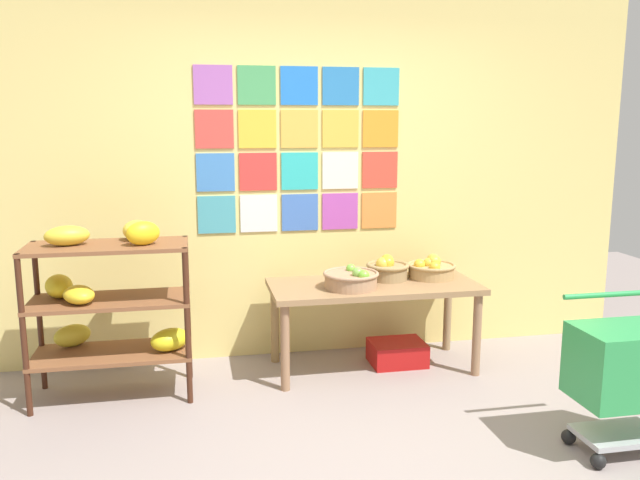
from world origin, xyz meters
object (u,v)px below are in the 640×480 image
shopping_cart (628,368)px  fruit_basket_right (387,269)px  display_table (374,294)px  produce_crate_under_table (397,353)px  banana_shelf_unit (107,293)px  fruit_basket_left (431,268)px  fruit_basket_back_right (351,279)px

shopping_cart → fruit_basket_right: bearing=109.6°
display_table → produce_crate_under_table: (0.20, 0.05, -0.46)m
banana_shelf_unit → fruit_basket_right: 1.92m
banana_shelf_unit → shopping_cart: size_ratio=1.38×
fruit_basket_left → display_table: bearing=-168.5°
display_table → fruit_basket_back_right: (-0.18, -0.09, 0.14)m
banana_shelf_unit → fruit_basket_back_right: bearing=0.8°
banana_shelf_unit → fruit_basket_back_right: (1.59, 0.02, 0.01)m
banana_shelf_unit → produce_crate_under_table: 2.07m
fruit_basket_back_right → shopping_cart: size_ratio=0.46×
fruit_basket_back_right → banana_shelf_unit: bearing=-179.2°
fruit_basket_back_right → produce_crate_under_table: fruit_basket_back_right is taller
produce_crate_under_table → banana_shelf_unit: bearing=-175.3°
fruit_basket_back_right → fruit_basket_right: bearing=32.2°
shopping_cart → produce_crate_under_table: bearing=108.4°
banana_shelf_unit → fruit_basket_right: (1.91, 0.22, 0.03)m
fruit_basket_left → shopping_cart: size_ratio=0.43×
fruit_basket_right → produce_crate_under_table: (0.07, -0.06, -0.62)m
fruit_basket_back_right → produce_crate_under_table: (0.38, 0.14, -0.61)m
produce_crate_under_table → shopping_cart: size_ratio=0.47×
shopping_cart → fruit_basket_left: bearing=99.5°
banana_shelf_unit → fruit_basket_left: 2.24m
fruit_basket_left → produce_crate_under_table: bearing=-170.4°
banana_shelf_unit → produce_crate_under_table: banana_shelf_unit is taller
display_table → shopping_cart: bearing=-55.3°
banana_shelf_unit → shopping_cart: banana_shelf_unit is taller
produce_crate_under_table → fruit_basket_right: bearing=141.0°
fruit_basket_back_right → shopping_cart: (1.17, -1.32, -0.22)m
banana_shelf_unit → display_table: banana_shelf_unit is taller
fruit_basket_left → shopping_cart: 1.61m
fruit_basket_back_right → shopping_cart: 1.78m
banana_shelf_unit → fruit_basket_left: size_ratio=3.23×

